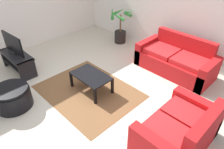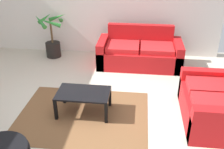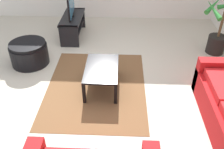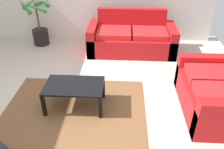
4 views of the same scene
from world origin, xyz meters
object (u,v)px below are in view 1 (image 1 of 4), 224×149
tv (13,44)px  tv_stand (18,60)px  couch_loveseat (178,133)px  couch_main (176,61)px  potted_palm (120,30)px  ottoman (13,97)px  coffee_table (91,77)px

tv → tv_stand: bearing=-86.0°
tv_stand → couch_loveseat: bearing=12.0°
couch_main → potted_palm: bearing=173.1°
tv → potted_palm: 3.21m
tv_stand → ottoman: bearing=-28.7°
tv → potted_palm: bearing=78.6°
tv → couch_main: bearing=45.4°
ottoman → tv_stand: bearing=151.3°
tv → ottoman: tv is taller
tv_stand → tv: size_ratio=1.27×
tv_stand → coffee_table: (1.92, 0.82, 0.02)m
tv_stand → couch_main: bearing=45.5°
couch_loveseat → tv_stand: bearing=-168.0°
coffee_table → ottoman: bearing=-115.6°
couch_main → tv: (-2.83, -2.87, 0.47)m
couch_main → tv: bearing=-134.6°
tv_stand → ottoman: tv_stand is taller
tv → potted_palm: size_ratio=0.77×
tv_stand → potted_palm: (0.63, 3.13, 0.12)m
couch_loveseat → coffee_table: size_ratio=1.59×
couch_loveseat → tv: bearing=-168.1°
tv_stand → coffee_table: tv_stand is taller
couch_loveseat → ottoman: 3.25m
couch_loveseat → potted_palm: 4.13m
potted_palm → couch_main: bearing=-6.9°
couch_loveseat → ottoman: size_ratio=1.94×
couch_main → tv: tv is taller
coffee_table → ottoman: 1.65m
tv_stand → tv: bearing=94.0°
couch_loveseat → tv: tv is taller
tv_stand → coffee_table: 2.09m
potted_palm → ottoman: size_ratio=1.53×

